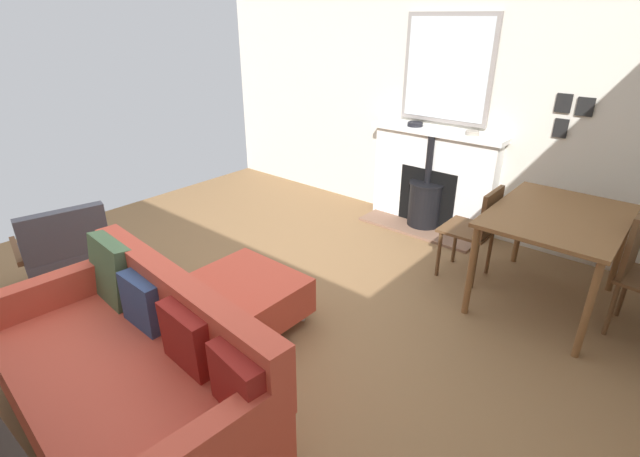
# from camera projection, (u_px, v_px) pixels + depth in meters

# --- Properties ---
(ground_plane) EXTENTS (5.28, 5.37, 0.01)m
(ground_plane) POSITION_uv_depth(u_px,v_px,m) (232.00, 312.00, 3.58)
(ground_plane) COLOR olive
(wall_left) EXTENTS (0.12, 5.37, 2.79)m
(wall_left) POSITION_uv_depth(u_px,v_px,m) (417.00, 88.00, 4.83)
(wall_left) COLOR beige
(wall_left) RESTS_ON ground
(fireplace) EXTENTS (0.52, 1.41, 1.04)m
(fireplace) POSITION_uv_depth(u_px,v_px,m) (430.00, 185.00, 4.89)
(fireplace) COLOR brown
(fireplace) RESTS_ON ground
(mirror_over_mantel) EXTENTS (0.04, 0.92, 1.02)m
(mirror_over_mantel) POSITION_uv_depth(u_px,v_px,m) (447.00, 69.00, 4.47)
(mirror_over_mantel) COLOR gray
(mantel_bowl_near) EXTENTS (0.16, 0.16, 0.04)m
(mantel_bowl_near) POSITION_uv_depth(u_px,v_px,m) (415.00, 124.00, 4.78)
(mantel_bowl_near) COLOR black
(mantel_bowl_near) RESTS_ON fireplace
(mantel_bowl_far) EXTENTS (0.13, 0.13, 0.04)m
(mantel_bowl_far) POSITION_uv_depth(u_px,v_px,m) (472.00, 133.00, 4.42)
(mantel_bowl_far) COLOR #9E9384
(mantel_bowl_far) RESTS_ON fireplace
(sofa) EXTENTS (1.03, 1.84, 0.83)m
(sofa) POSITION_uv_depth(u_px,v_px,m) (133.00, 371.00, 2.47)
(sofa) COLOR #B2B2B7
(sofa) RESTS_ON ground
(ottoman) EXTENTS (0.64, 0.77, 0.36)m
(ottoman) POSITION_uv_depth(u_px,v_px,m) (248.00, 295.00, 3.38)
(ottoman) COLOR #B2B2B7
(ottoman) RESTS_ON ground
(armchair_accent) EXTENTS (0.78, 0.70, 0.78)m
(armchair_accent) POSITION_uv_depth(u_px,v_px,m) (65.00, 245.00, 3.65)
(armchair_accent) COLOR brown
(armchair_accent) RESTS_ON ground
(dining_table) EXTENTS (1.17, 0.88, 0.76)m
(dining_table) POSITION_uv_depth(u_px,v_px,m) (557.00, 225.00, 3.43)
(dining_table) COLOR brown
(dining_table) RESTS_ON ground
(dining_chair_near_fireplace) EXTENTS (0.40, 0.40, 0.82)m
(dining_chair_near_fireplace) POSITION_uv_depth(u_px,v_px,m) (478.00, 226.00, 3.84)
(dining_chair_near_fireplace) COLOR brown
(dining_chair_near_fireplace) RESTS_ON ground
(photo_gallery_row) EXTENTS (0.02, 0.30, 0.37)m
(photo_gallery_row) POSITION_uv_depth(u_px,v_px,m) (570.00, 112.00, 3.92)
(photo_gallery_row) COLOR black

